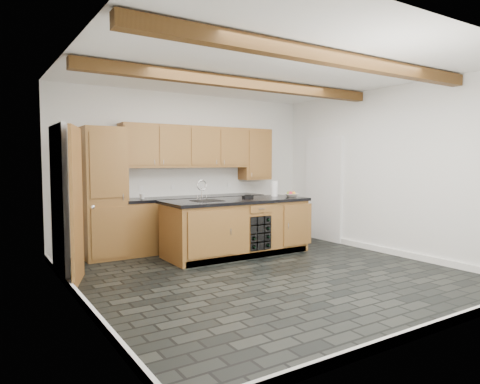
# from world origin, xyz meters

# --- Properties ---
(ground) EXTENTS (5.00, 5.00, 0.00)m
(ground) POSITION_xyz_m (0.00, 0.00, 0.00)
(ground) COLOR black
(ground) RESTS_ON ground
(room_shell) EXTENTS (5.01, 5.00, 5.00)m
(room_shell) POSITION_xyz_m (-0.09, 0.53, 1.53)
(room_shell) COLOR white
(room_shell) RESTS_ON ground
(back_cabinetry) EXTENTS (3.65, 0.62, 2.20)m
(back_cabinetry) POSITION_xyz_m (-0.38, 2.24, 0.98)
(back_cabinetry) COLOR olive
(back_cabinetry) RESTS_ON ground
(island) EXTENTS (2.48, 0.96, 0.93)m
(island) POSITION_xyz_m (0.31, 1.28, 0.46)
(island) COLOR olive
(island) RESTS_ON ground
(faucet) EXTENTS (0.45, 0.40, 0.34)m
(faucet) POSITION_xyz_m (-0.25, 1.33, 0.96)
(faucet) COLOR black
(faucet) RESTS_ON island
(kitchen_scale) EXTENTS (0.18, 0.12, 0.05)m
(kitchen_scale) POSITION_xyz_m (0.61, 1.43, 0.96)
(kitchen_scale) COLOR black
(kitchen_scale) RESTS_ON island
(fruit_bowl) EXTENTS (0.32, 0.32, 0.06)m
(fruit_bowl) POSITION_xyz_m (1.38, 1.18, 0.96)
(fruit_bowl) COLOR beige
(fruit_bowl) RESTS_ON island
(fruit_cluster) EXTENTS (0.16, 0.17, 0.07)m
(fruit_cluster) POSITION_xyz_m (1.38, 1.18, 0.99)
(fruit_cluster) COLOR red
(fruit_cluster) RESTS_ON fruit_bowl
(paper_towel) EXTENTS (0.12, 0.12, 0.28)m
(paper_towel) POSITION_xyz_m (1.20, 1.43, 1.07)
(paper_towel) COLOR white
(paper_towel) RESTS_ON island
(mug) EXTENTS (0.13, 0.13, 0.09)m
(mug) POSITION_xyz_m (-1.02, 2.16, 0.97)
(mug) COLOR white
(mug) RESTS_ON back_cabinetry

